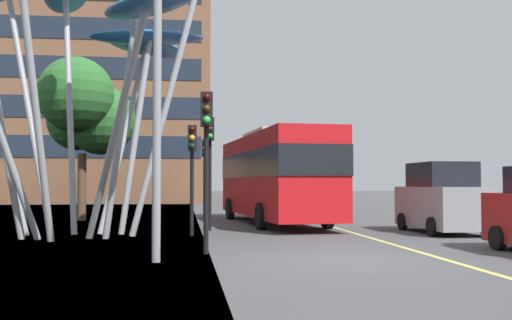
% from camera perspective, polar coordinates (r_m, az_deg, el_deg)
% --- Properties ---
extents(ground, '(120.00, 240.00, 0.10)m').
position_cam_1_polar(ground, '(13.11, 6.00, -9.63)').
color(ground, '#4C4C4F').
extents(red_bus, '(3.53, 11.50, 3.80)m').
position_cam_1_polar(red_bus, '(24.78, 1.72, -1.23)').
color(red_bus, red).
rests_on(red_bus, ground).
extents(leaf_sculpture, '(11.35, 10.18, 9.30)m').
position_cam_1_polar(leaf_sculpture, '(20.18, -17.04, 13.50)').
color(leaf_sculpture, '#9EA0A5').
rests_on(leaf_sculpture, ground).
extents(traffic_light_kerb_near, '(0.28, 0.42, 3.77)m').
position_cam_1_polar(traffic_light_kerb_near, '(14.11, -4.70, 2.18)').
color(traffic_light_kerb_near, black).
rests_on(traffic_light_kerb_near, ground).
extents(traffic_light_kerb_far, '(0.28, 0.42, 3.46)m').
position_cam_1_polar(traffic_light_kerb_far, '(18.98, -6.06, 0.41)').
color(traffic_light_kerb_far, black).
rests_on(traffic_light_kerb_far, ground).
extents(traffic_light_island_mid, '(0.28, 0.42, 3.95)m').
position_cam_1_polar(traffic_light_island_mid, '(21.16, -4.36, 1.04)').
color(traffic_light_island_mid, black).
rests_on(traffic_light_island_mid, ground).
extents(traffic_light_opposite, '(0.28, 0.42, 3.70)m').
position_cam_1_polar(traffic_light_opposite, '(28.42, -4.87, -0.14)').
color(traffic_light_opposite, black).
rests_on(traffic_light_opposite, ground).
extents(car_parked_mid, '(1.96, 4.16, 2.35)m').
position_cam_1_polar(car_parked_mid, '(21.14, 17.11, -3.63)').
color(car_parked_mid, gray).
rests_on(car_parked_mid, ground).
extents(tree_pavement_near, '(4.09, 4.90, 7.10)m').
position_cam_1_polar(tree_pavement_near, '(28.15, -15.93, 4.42)').
color(tree_pavement_near, brown).
rests_on(tree_pavement_near, ground).
extents(backdrop_building, '(24.43, 13.69, 25.30)m').
position_cam_1_polar(backdrop_building, '(57.82, -16.96, 8.83)').
color(backdrop_building, brown).
rests_on(backdrop_building, ground).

